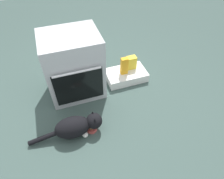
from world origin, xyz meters
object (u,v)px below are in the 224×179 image
object	(u,v)px
food_bowl	(92,128)
cat	(77,126)
snack_bag	(131,63)
juice_carton	(124,66)
oven	(74,66)
pantry_cabinet	(126,75)

from	to	relation	value
food_bowl	cat	world-z (taller)	cat
food_bowl	snack_bag	xyz separation A→B (m)	(0.76, 0.71, 0.19)
cat	juice_carton	world-z (taller)	juice_carton
oven	pantry_cabinet	size ratio (longest dim) A/B	1.48
pantry_cabinet	juice_carton	xyz separation A→B (m)	(-0.04, -0.01, 0.18)
pantry_cabinet	food_bowl	world-z (taller)	pantry_cabinet
food_bowl	pantry_cabinet	bearing A→B (deg)	44.57
pantry_cabinet	snack_bag	bearing A→B (deg)	32.70
pantry_cabinet	food_bowl	bearing A→B (deg)	-135.43
oven	food_bowl	bearing A→B (deg)	-88.43
food_bowl	oven	bearing A→B (deg)	91.57
oven	juice_carton	bearing A→B (deg)	-1.26
juice_carton	oven	bearing A→B (deg)	178.74
cat	snack_bag	distance (m)	1.16
pantry_cabinet	snack_bag	size ratio (longest dim) A/B	3.01
snack_bag	juice_carton	world-z (taller)	juice_carton
snack_bag	pantry_cabinet	bearing A→B (deg)	-147.30
pantry_cabinet	cat	bearing A→B (deg)	-141.42
juice_carton	snack_bag	bearing A→B (deg)	28.16
food_bowl	cat	bearing A→B (deg)	178.27
oven	juice_carton	xyz separation A→B (m)	(0.64, -0.01, -0.16)
snack_bag	juice_carton	xyz separation A→B (m)	(-0.13, -0.07, 0.03)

